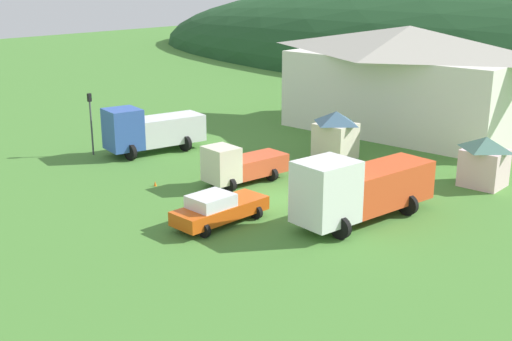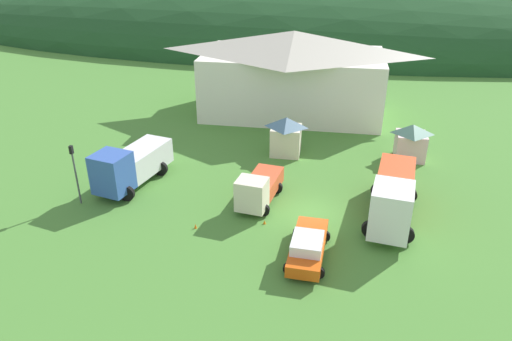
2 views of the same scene
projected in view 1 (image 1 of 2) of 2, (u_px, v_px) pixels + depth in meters
ground_plane at (280, 199)px, 36.44m from camera, size 200.00×200.00×0.00m
depot_building at (407, 78)px, 51.05m from camera, size 18.71×10.21×8.21m
play_shed_cream at (336, 134)px, 44.21m from camera, size 2.59×2.46×3.22m
play_shed_pink at (484, 161)px, 38.37m from camera, size 2.51×2.33×2.97m
box_truck_blue at (150, 129)px, 45.53m from camera, size 4.01×7.26×3.31m
light_truck_cream at (240, 165)px, 38.89m from camera, size 2.88×5.50×2.47m
heavy_rig_white at (358, 188)px, 32.68m from camera, size 3.86×8.61×3.57m
service_pickup_orange at (218, 209)px, 32.61m from camera, size 2.46×5.24×1.66m
traffic_light_west at (91, 118)px, 44.70m from camera, size 0.20×0.32×4.27m
traffic_cone_near_pickup at (220, 196)px, 36.94m from camera, size 0.36×0.36×0.52m
traffic_cone_mid_row at (155, 186)px, 38.75m from camera, size 0.36×0.36×0.62m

